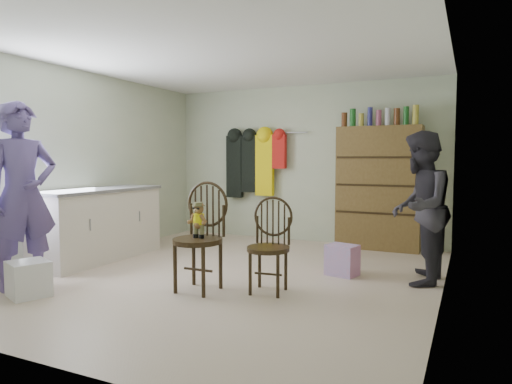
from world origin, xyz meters
The scene contains 11 objects.
ground_plane centered at (0.00, 0.00, 0.00)m, with size 5.00×5.00×0.00m, color beige.
room_walls centered at (0.00, 0.53, 1.58)m, with size 5.00×5.00×5.00m.
counter centered at (-1.95, 0.00, 0.47)m, with size 0.64×1.86×0.94m.
plastic_tub centered at (-1.38, -1.52, 0.17)m, with size 0.36×0.34×0.34m, color white.
chair_front centered at (0.02, -0.61, 0.61)m, with size 0.49×0.49×1.10m.
chair_far centered at (0.67, -0.36, 0.51)m, with size 0.46×0.46×0.95m.
striped_bag centered at (1.17, 0.56, 0.18)m, with size 0.33×0.26×0.35m, color pink.
person_left centered at (-1.67, -1.33, 0.96)m, with size 0.70×0.46×1.91m, color #594987.
person_right centered at (1.99, 0.58, 0.81)m, with size 0.79×0.61×1.62m, color #2D2B33.
dresser centered at (1.25, 2.30, 0.92)m, with size 1.20×0.39×2.07m.
coat_rack centered at (-0.83, 2.38, 1.25)m, with size 1.42×0.12×1.09m.
Camera 1 is at (2.47, -4.50, 1.33)m, focal length 32.00 mm.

